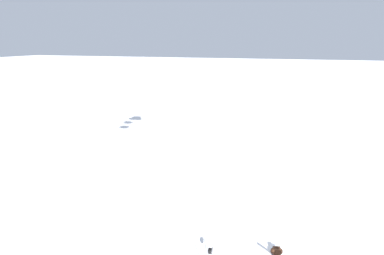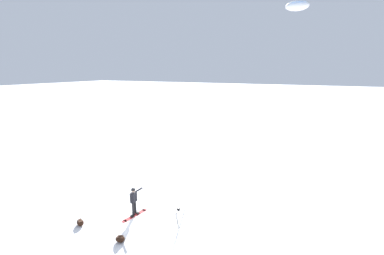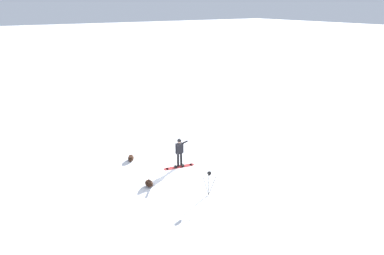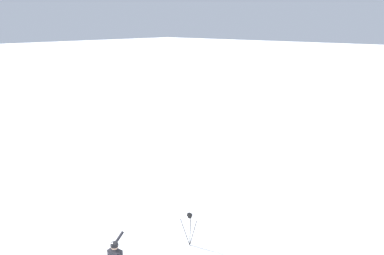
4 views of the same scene
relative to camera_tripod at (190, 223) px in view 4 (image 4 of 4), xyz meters
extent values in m
sphere|color=tan|center=(3.20, -0.15, 0.66)|extent=(0.23, 0.23, 0.23)
sphere|color=black|center=(3.20, -0.15, 0.69)|extent=(0.25, 0.25, 0.25)
cylinder|color=black|center=(2.95, -0.35, 0.64)|extent=(0.56, 0.14, 0.42)
cylinder|color=#262628|center=(0.00, 0.17, -0.37)|extent=(0.04, 0.37, 1.18)
cylinder|color=#262628|center=(-0.14, -0.09, -0.37)|extent=(0.32, 0.23, 1.18)
cylinder|color=#262628|center=(0.14, -0.09, -0.37)|extent=(0.32, 0.21, 1.18)
cube|color=black|center=(0.00, 0.00, 0.25)|extent=(0.10, 0.10, 0.06)
cube|color=black|center=(0.00, 0.00, 0.33)|extent=(0.12, 0.16, 0.10)
camera|label=1|loc=(2.26, -9.32, 7.48)|focal=29.47mm
camera|label=2|loc=(-5.99, 10.92, 7.77)|focal=23.53mm
camera|label=3|loc=(-9.43, 6.83, 7.77)|focal=26.40mm
camera|label=4|loc=(8.31, 7.42, 7.01)|focal=32.36mm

